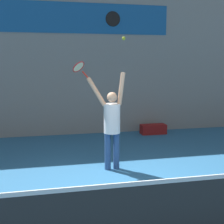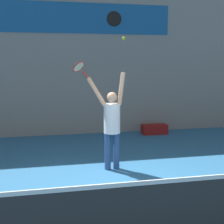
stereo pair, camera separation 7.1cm
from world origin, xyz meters
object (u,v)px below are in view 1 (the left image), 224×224
object	(u,v)px
tennis_player	(112,122)
tennis_racket	(79,68)
tennis_ball	(124,38)
scoreboard_clock	(113,19)
equipment_bag	(153,129)

from	to	relation	value
tennis_player	tennis_racket	distance (m)	1.34
tennis_player	tennis_ball	distance (m)	1.71
scoreboard_clock	equipment_bag	xyz separation A→B (m)	(1.21, -0.46, -3.42)
scoreboard_clock	tennis_ball	size ratio (longest dim) A/B	6.48
tennis_player	equipment_bag	world-z (taller)	tennis_player
tennis_ball	scoreboard_clock	bearing A→B (deg)	80.77
tennis_player	tennis_racket	size ratio (longest dim) A/B	5.23
tennis_player	scoreboard_clock	bearing A→B (deg)	76.85
tennis_racket	equipment_bag	bearing A→B (deg)	43.94
tennis_racket	equipment_bag	world-z (taller)	tennis_racket
scoreboard_clock	tennis_racket	world-z (taller)	scoreboard_clock
tennis_player	equipment_bag	xyz separation A→B (m)	(2.01, 2.95, -0.87)
scoreboard_clock	equipment_bag	bearing A→B (deg)	-20.91
tennis_racket	tennis_ball	world-z (taller)	tennis_ball
scoreboard_clock	equipment_bag	size ratio (longest dim) A/B	0.57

